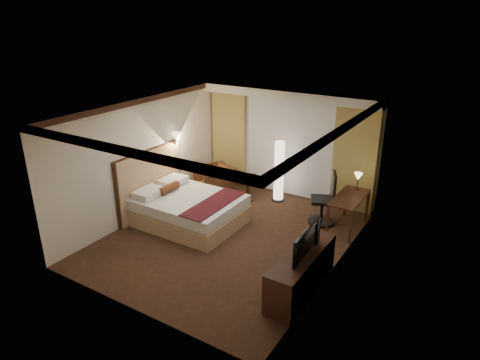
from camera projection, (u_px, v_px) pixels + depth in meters
The scene contains 21 objects.
floor at pixel (230, 237), 8.95m from camera, with size 4.50×5.50×0.01m, color #322013.
ceiling at pixel (229, 109), 7.95m from camera, with size 4.50×5.50×0.01m, color white.
back_wall at pixel (290, 143), 10.62m from camera, with size 4.50×0.02×2.70m, color white.
left_wall at pixel (145, 158), 9.55m from camera, with size 0.02×5.50×2.70m, color white.
right_wall at pixel (339, 202), 7.35m from camera, with size 0.02×5.50×2.70m, color white.
crown_molding at pixel (229, 113), 7.97m from camera, with size 4.50×5.50×0.12m, color black, non-canonical shape.
soffit at pixel (287, 94), 9.96m from camera, with size 4.50×0.50×0.20m, color white.
curtain_sheer at pixel (288, 147), 10.59m from camera, with size 2.48×0.04×2.45m, color silver.
curtain_left_drape at pixel (229, 138), 11.38m from camera, with size 1.00×0.14×2.45m, color tan.
curtain_right_drape at pixel (355, 160), 9.71m from camera, with size 1.00×0.14×2.45m, color tan.
wall_sconce at pixel (177, 137), 10.10m from camera, with size 0.24×0.24×0.24m, color white, non-canonical shape.
bed at pixel (190, 210), 9.43m from camera, with size 2.18×1.70×0.64m, color white, non-canonical shape.
headboard at pixel (151, 182), 9.81m from camera, with size 0.12×2.00×1.50m, color tan, non-canonical shape.
armchair at pixel (214, 179), 10.85m from camera, with size 0.82×0.77×0.85m, color #4F2617.
side_table at pixel (248, 188), 10.65m from camera, with size 0.54×0.54×0.59m, color black, non-canonical shape.
floor_lamp at pixel (279, 171), 10.42m from camera, with size 0.32×0.32×1.52m, color white, non-canonical shape.
desk at pixel (348, 213), 9.17m from camera, with size 0.55×1.26×0.75m, color black, non-canonical shape.
desk_lamp at pixel (358, 182), 9.34m from camera, with size 0.18×0.18×0.34m, color #FFD899, non-canonical shape.
office_chair at pixel (323, 198), 9.33m from camera, with size 0.58×0.58×1.20m, color black, non-canonical shape.
dresser at pixel (301, 272), 7.14m from camera, with size 0.50×1.82×0.71m, color black, non-canonical shape.
television at pixel (301, 238), 6.91m from camera, with size 1.00×0.58×0.13m, color black.
Camera 1 is at (4.32, -6.58, 4.42)m, focal length 32.00 mm.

